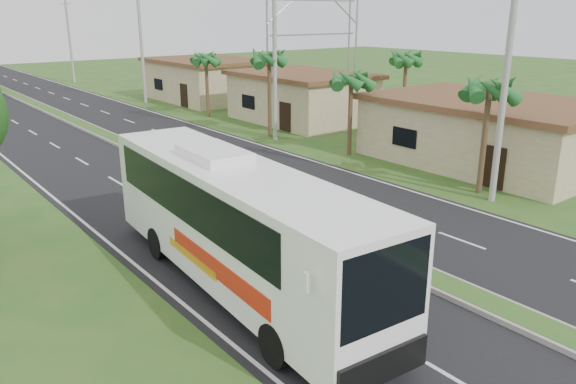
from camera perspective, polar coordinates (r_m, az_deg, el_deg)
ground at (r=18.84m, az=10.98°, el=-7.44°), size 180.00×180.00×0.00m
road_asphalt at (r=34.56m, az=-14.73°, el=3.93°), size 14.00×160.00×0.02m
median_strip at (r=34.54m, az=-14.74°, el=4.08°), size 1.20×160.00×0.18m
lane_edge_left at (r=32.61m, az=-25.52°, el=1.94°), size 0.12×160.00×0.01m
lane_edge_right at (r=37.62m, az=-5.34°, el=5.52°), size 0.12×160.00×0.01m
shop_near at (r=32.57m, az=19.64°, el=5.85°), size 8.60×12.60×3.52m
shop_mid at (r=43.12m, az=1.39°, el=9.66°), size 7.60×10.60×3.67m
shop_far at (r=54.57m, az=-8.16°, el=11.27°), size 8.60×11.60×3.82m
palm_verge_a at (r=26.35m, az=19.81°, el=9.80°), size 2.40×2.40×5.45m
palm_verge_b at (r=32.36m, az=6.46°, el=11.32°), size 2.40×2.40×5.05m
palm_verge_c at (r=37.24m, az=-1.92°, el=13.43°), size 2.40×2.40×5.85m
palm_verge_d at (r=45.09m, az=-8.34°, el=13.28°), size 2.40×2.40×5.25m
palm_behind_shop at (r=40.26m, az=11.92°, el=13.13°), size 2.40×2.40×5.65m
utility_pole_a at (r=25.31m, az=21.33°, el=11.48°), size 1.60×0.28×11.00m
utility_pole_b at (r=36.17m, az=-1.41°, el=15.11°), size 3.20×0.28×12.00m
utility_pole_c at (r=53.58m, az=-14.71°, el=14.79°), size 1.60×0.28×11.00m
utility_pole_d at (r=72.33m, az=-21.35°, el=14.61°), size 1.60×0.28×10.50m
billboard_lattice at (r=53.98m, az=2.66°, el=16.57°), size 10.18×1.18×12.07m
coach_bus_main at (r=16.44m, az=-5.44°, el=-2.58°), size 3.48×12.68×4.05m
motorcyclist at (r=21.15m, az=-3.94°, el=-1.80°), size 1.97×0.59×2.40m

